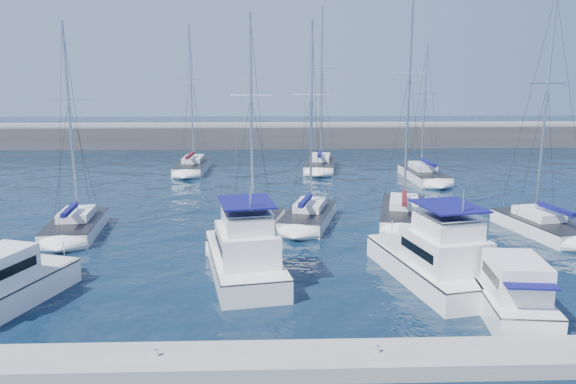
{
  "coord_description": "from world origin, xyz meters",
  "views": [
    {
      "loc": [
        -3.92,
        -29.62,
        10.56
      ],
      "look_at": [
        -2.69,
        5.83,
        3.0
      ],
      "focal_mm": 35.0,
      "sensor_mm": 36.0,
      "label": 1
    }
  ],
  "objects_px": {
    "sailboat_mid_d": "(404,213)",
    "sailboat_back_b": "(320,164)",
    "sailboat_mid_c": "(309,216)",
    "motor_yacht_port_outer": "(10,286)",
    "sailboat_back_a": "(193,166)",
    "motor_yacht_stbd_outer": "(510,295)",
    "sailboat_mid_a": "(76,226)",
    "sailboat_mid_e": "(541,225)",
    "sailboat_back_c": "(424,175)",
    "motor_yacht_port_inner": "(245,256)",
    "sailboat_mid_b": "(250,228)",
    "motor_yacht_stbd_inner": "(436,261)"
  },
  "relations": [
    {
      "from": "motor_yacht_port_inner",
      "to": "sailboat_mid_e",
      "type": "relative_size",
      "value": 0.6
    },
    {
      "from": "sailboat_mid_c",
      "to": "sailboat_back_b",
      "type": "bearing_deg",
      "value": 97.58
    },
    {
      "from": "sailboat_mid_e",
      "to": "sailboat_back_c",
      "type": "height_order",
      "value": "sailboat_mid_e"
    },
    {
      "from": "motor_yacht_port_inner",
      "to": "sailboat_mid_a",
      "type": "xyz_separation_m",
      "value": [
        -11.63,
        8.46,
        -0.61
      ]
    },
    {
      "from": "sailboat_mid_e",
      "to": "sailboat_back_a",
      "type": "distance_m",
      "value": 36.68
    },
    {
      "from": "sailboat_mid_a",
      "to": "sailboat_mid_d",
      "type": "bearing_deg",
      "value": 1.69
    },
    {
      "from": "motor_yacht_stbd_outer",
      "to": "motor_yacht_port_inner",
      "type": "bearing_deg",
      "value": 162.77
    },
    {
      "from": "sailboat_mid_c",
      "to": "sailboat_back_b",
      "type": "xyz_separation_m",
      "value": [
        2.93,
        23.04,
        0.02
      ]
    },
    {
      "from": "sailboat_mid_c",
      "to": "sailboat_back_c",
      "type": "bearing_deg",
      "value": 66.9
    },
    {
      "from": "sailboat_mid_a",
      "to": "sailboat_mid_e",
      "type": "relative_size",
      "value": 0.89
    },
    {
      "from": "sailboat_mid_e",
      "to": "sailboat_back_b",
      "type": "xyz_separation_m",
      "value": [
        -12.5,
        26.09,
        -0.0
      ]
    },
    {
      "from": "sailboat_mid_e",
      "to": "sailboat_back_a",
      "type": "bearing_deg",
      "value": 125.19
    },
    {
      "from": "sailboat_mid_b",
      "to": "sailboat_mid_d",
      "type": "bearing_deg",
      "value": 31.07
    },
    {
      "from": "motor_yacht_port_inner",
      "to": "sailboat_back_c",
      "type": "distance_m",
      "value": 31.79
    },
    {
      "from": "sailboat_back_a",
      "to": "sailboat_back_b",
      "type": "relative_size",
      "value": 0.89
    },
    {
      "from": "motor_yacht_port_outer",
      "to": "sailboat_back_c",
      "type": "bearing_deg",
      "value": 65.47
    },
    {
      "from": "motor_yacht_port_outer",
      "to": "sailboat_mid_c",
      "type": "distance_m",
      "value": 20.31
    },
    {
      "from": "motor_yacht_stbd_outer",
      "to": "sailboat_mid_b",
      "type": "relative_size",
      "value": 0.47
    },
    {
      "from": "motor_yacht_port_inner",
      "to": "sailboat_mid_d",
      "type": "bearing_deg",
      "value": 34.97
    },
    {
      "from": "sailboat_mid_e",
      "to": "motor_yacht_port_outer",
      "type": "bearing_deg",
      "value": -171.52
    },
    {
      "from": "motor_yacht_port_inner",
      "to": "sailboat_mid_a",
      "type": "bearing_deg",
      "value": 133.56
    },
    {
      "from": "sailboat_mid_c",
      "to": "sailboat_back_a",
      "type": "bearing_deg",
      "value": 131.49
    },
    {
      "from": "sailboat_mid_d",
      "to": "sailboat_back_c",
      "type": "distance_m",
      "value": 16.7
    },
    {
      "from": "motor_yacht_port_outer",
      "to": "motor_yacht_stbd_outer",
      "type": "height_order",
      "value": "same"
    },
    {
      "from": "motor_yacht_port_outer",
      "to": "sailboat_back_a",
      "type": "distance_m",
      "value": 36.31
    },
    {
      "from": "sailboat_mid_d",
      "to": "sailboat_mid_c",
      "type": "bearing_deg",
      "value": -160.82
    },
    {
      "from": "sailboat_back_a",
      "to": "sailboat_back_c",
      "type": "height_order",
      "value": "sailboat_back_a"
    },
    {
      "from": "sailboat_mid_c",
      "to": "sailboat_back_b",
      "type": "distance_m",
      "value": 23.23
    },
    {
      "from": "sailboat_mid_d",
      "to": "sailboat_back_b",
      "type": "xyz_separation_m",
      "value": [
        -4.07,
        22.35,
        0.01
      ]
    },
    {
      "from": "sailboat_mid_c",
      "to": "sailboat_mid_e",
      "type": "height_order",
      "value": "sailboat_mid_e"
    },
    {
      "from": "sailboat_back_b",
      "to": "sailboat_mid_e",
      "type": "bearing_deg",
      "value": -56.55
    },
    {
      "from": "sailboat_mid_d",
      "to": "sailboat_back_a",
      "type": "distance_m",
      "value": 28.17
    },
    {
      "from": "sailboat_mid_b",
      "to": "motor_yacht_stbd_outer",
      "type": "bearing_deg",
      "value": -34.36
    },
    {
      "from": "sailboat_back_b",
      "to": "motor_yacht_stbd_inner",
      "type": "bearing_deg",
      "value": -77.61
    },
    {
      "from": "sailboat_mid_c",
      "to": "motor_yacht_port_inner",
      "type": "bearing_deg",
      "value": -96.4
    },
    {
      "from": "motor_yacht_stbd_inner",
      "to": "motor_yacht_port_outer",
      "type": "bearing_deg",
      "value": 174.03
    },
    {
      "from": "motor_yacht_stbd_outer",
      "to": "sailboat_mid_e",
      "type": "relative_size",
      "value": 0.43
    },
    {
      "from": "sailboat_mid_e",
      "to": "sailboat_back_c",
      "type": "bearing_deg",
      "value": 86.57
    },
    {
      "from": "sailboat_mid_d",
      "to": "sailboat_back_b",
      "type": "distance_m",
      "value": 22.72
    },
    {
      "from": "motor_yacht_stbd_outer",
      "to": "sailboat_back_a",
      "type": "distance_m",
      "value": 42.49
    },
    {
      "from": "sailboat_mid_b",
      "to": "sailboat_back_a",
      "type": "relative_size",
      "value": 0.92
    },
    {
      "from": "motor_yacht_port_outer",
      "to": "sailboat_mid_a",
      "type": "height_order",
      "value": "sailboat_mid_a"
    },
    {
      "from": "motor_yacht_port_outer",
      "to": "sailboat_back_a",
      "type": "height_order",
      "value": "sailboat_back_a"
    },
    {
      "from": "motor_yacht_stbd_inner",
      "to": "sailboat_back_c",
      "type": "height_order",
      "value": "sailboat_back_c"
    },
    {
      "from": "motor_yacht_port_inner",
      "to": "sailboat_mid_b",
      "type": "height_order",
      "value": "sailboat_mid_b"
    },
    {
      "from": "motor_yacht_port_inner",
      "to": "sailboat_mid_e",
      "type": "height_order",
      "value": "sailboat_mid_e"
    },
    {
      "from": "sailboat_mid_c",
      "to": "sailboat_back_a",
      "type": "distance_m",
      "value": 24.87
    },
    {
      "from": "motor_yacht_stbd_inner",
      "to": "motor_yacht_port_inner",
      "type": "bearing_deg",
      "value": 161.19
    },
    {
      "from": "sailboat_mid_a",
      "to": "sailboat_back_c",
      "type": "relative_size",
      "value": 1.04
    },
    {
      "from": "motor_yacht_port_outer",
      "to": "motor_yacht_stbd_outer",
      "type": "xyz_separation_m",
      "value": [
        22.6,
        -1.91,
        -0.0
      ]
    }
  ]
}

